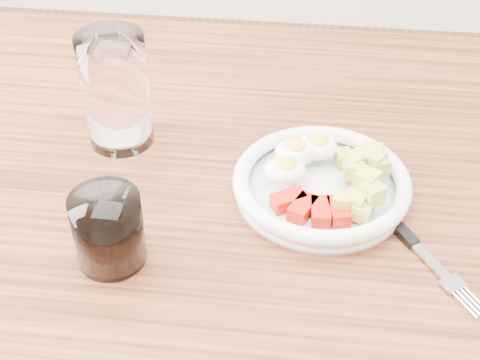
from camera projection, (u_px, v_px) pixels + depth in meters
The scene contains 5 objects.
dining_table at pixel (247, 265), 0.84m from camera, with size 1.50×0.90×0.77m.
bowl at pixel (323, 181), 0.78m from camera, with size 0.21×0.21×0.05m.
fork at pixel (403, 232), 0.73m from camera, with size 0.13×0.18×0.01m.
water_glass at pixel (116, 91), 0.83m from camera, with size 0.08×0.08×0.15m, color white.
coffee_glass at pixel (109, 230), 0.69m from camera, with size 0.07×0.07×0.08m.
Camera 1 is at (0.06, -0.57, 1.29)m, focal length 50.00 mm.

